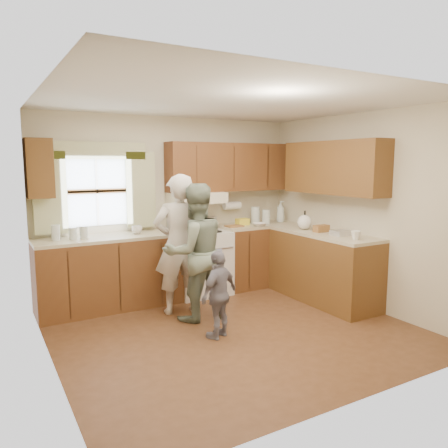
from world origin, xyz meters
TOP-DOWN VIEW (x-y plane):
  - room at (0.00, 0.00)m, footprint 3.80×3.80m
  - kitchen_fixtures at (0.61, 1.08)m, footprint 3.80×2.25m
  - stove at (0.30, 1.44)m, footprint 0.76×0.67m
  - woman_left at (-0.28, 0.85)m, footprint 0.70×0.53m
  - woman_right at (-0.21, 0.55)m, footprint 0.81×0.64m
  - child at (-0.24, -0.09)m, footprint 0.60×0.44m

SIDE VIEW (x-z plane):
  - stove at x=0.30m, z-range -0.07..1.00m
  - child at x=-0.24m, z-range 0.00..0.95m
  - woman_right at x=-0.21m, z-range 0.00..1.63m
  - kitchen_fixtures at x=0.61m, z-range -0.24..1.91m
  - woman_left at x=-0.28m, z-range 0.00..1.73m
  - room at x=0.00m, z-range -0.65..3.15m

